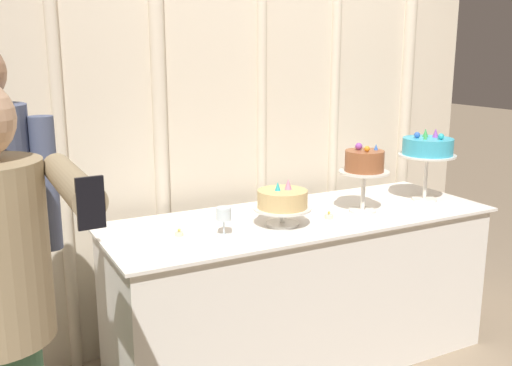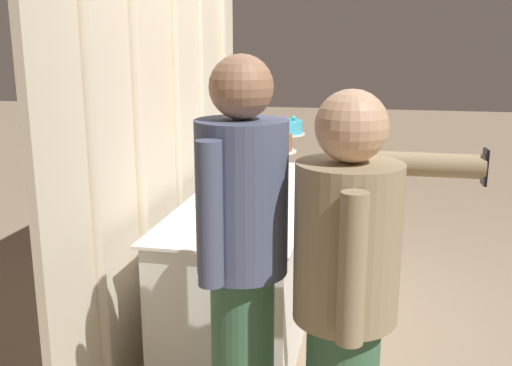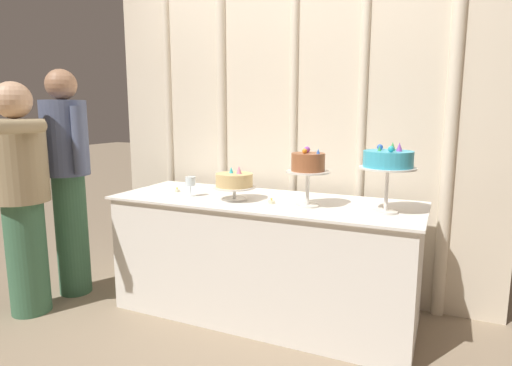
% 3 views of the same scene
% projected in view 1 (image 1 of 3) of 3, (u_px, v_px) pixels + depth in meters
% --- Properties ---
extents(draped_curtain, '(2.97, 0.16, 2.85)m').
position_uv_depth(draped_curtain, '(258.00, 66.00, 3.18)').
color(draped_curtain, beige).
rests_on(draped_curtain, ground_plane).
extents(cake_table, '(1.99, 0.72, 0.79)m').
position_uv_depth(cake_table, '(300.00, 289.00, 3.00)').
color(cake_table, white).
rests_on(cake_table, ground_plane).
extents(cake_display_leftmost, '(0.28, 0.28, 0.22)m').
position_uv_depth(cake_display_leftmost, '(282.00, 201.00, 2.73)').
color(cake_display_leftmost, silver).
rests_on(cake_display_leftmost, cake_table).
extents(cake_display_center, '(0.26, 0.26, 0.36)m').
position_uv_depth(cake_display_center, '(364.00, 165.00, 2.93)').
color(cake_display_center, silver).
rests_on(cake_display_center, cake_table).
extents(cake_display_rightmost, '(0.31, 0.31, 0.40)m').
position_uv_depth(cake_display_rightmost, '(428.00, 149.00, 3.15)').
color(cake_display_rightmost, silver).
rests_on(cake_display_rightmost, cake_table).
extents(wine_glass, '(0.07, 0.07, 0.13)m').
position_uv_depth(wine_glass, '(224.00, 215.00, 2.57)').
color(wine_glass, silver).
rests_on(wine_glass, cake_table).
extents(tealight_far_left, '(0.04, 0.04, 0.03)m').
position_uv_depth(tealight_far_left, '(179.00, 234.00, 2.60)').
color(tealight_far_left, beige).
rests_on(tealight_far_left, cake_table).
extents(tealight_near_left, '(0.04, 0.04, 0.04)m').
position_uv_depth(tealight_near_left, '(329.00, 216.00, 2.87)').
color(tealight_near_left, beige).
rests_on(tealight_near_left, cake_table).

